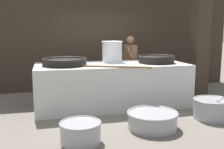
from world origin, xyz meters
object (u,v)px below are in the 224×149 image
at_px(prep_bowl_meat, 81,131).
at_px(prep_bowl_extra, 152,119).
at_px(giant_wok_near, 65,61).
at_px(cook, 130,63).
at_px(prep_bowl_vegetables, 211,108).
at_px(stock_pot, 112,51).
at_px(giant_wok_far, 156,59).

height_order(prep_bowl_meat, prep_bowl_extra, prep_bowl_meat).
relative_size(giant_wok_near, prep_bowl_meat, 1.51).
bearing_deg(prep_bowl_extra, cook, 80.97).
height_order(cook, prep_bowl_vegetables, cook).
distance_m(stock_pot, prep_bowl_vegetables, 2.64).
bearing_deg(prep_bowl_vegetables, prep_bowl_extra, -171.60).
height_order(giant_wok_near, prep_bowl_vegetables, giant_wok_near).
height_order(giant_wok_far, cook, cook).
relative_size(stock_pot, prep_bowl_meat, 0.78).
height_order(prep_bowl_vegetables, prep_bowl_meat, prep_bowl_vegetables).
xyz_separation_m(prep_bowl_vegetables, prep_bowl_meat, (-2.73, -0.52, -0.04)).
height_order(giant_wok_far, prep_bowl_meat, giant_wok_far).
height_order(giant_wok_far, stock_pot, stock_pot).
relative_size(stock_pot, cook, 0.32).
relative_size(cook, prep_bowl_extra, 1.74).
height_order(prep_bowl_vegetables, prep_bowl_extra, prep_bowl_vegetables).
bearing_deg(prep_bowl_extra, stock_pot, 97.45).
height_order(giant_wok_near, prep_bowl_extra, giant_wok_near).
bearing_deg(stock_pot, cook, 45.22).
distance_m(stock_pot, cook, 1.05).
bearing_deg(prep_bowl_meat, prep_bowl_vegetables, 10.77).
bearing_deg(stock_pot, prep_bowl_vegetables, -47.69).
distance_m(cook, prep_bowl_meat, 3.56).
distance_m(prep_bowl_vegetables, prep_bowl_extra, 1.39).
xyz_separation_m(stock_pot, prep_bowl_extra, (0.26, -1.99, -1.10)).
bearing_deg(cook, stock_pot, 32.87).
height_order(stock_pot, cook, cook).
bearing_deg(giant_wok_near, cook, 29.38).
xyz_separation_m(giant_wok_far, prep_bowl_extra, (-0.74, -1.59, -0.93)).
bearing_deg(giant_wok_near, giant_wok_far, -0.95).
bearing_deg(prep_bowl_vegetables, stock_pot, 132.31).
bearing_deg(cook, giant_wok_near, 17.02).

